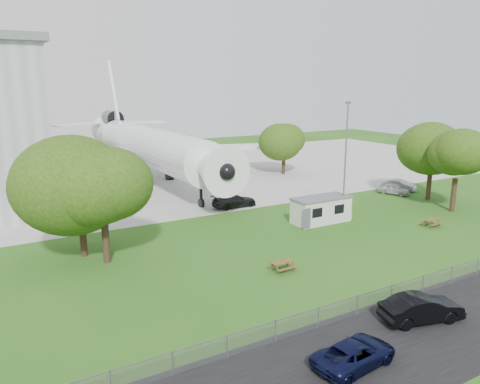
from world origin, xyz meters
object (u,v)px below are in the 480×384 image
site_cabin (321,210)px  picnic_west (283,271)px  airliner (148,145)px  picnic_east (431,227)px  car_centre_sedan (421,309)px

site_cabin → picnic_west: (-10.82, -8.54, -1.31)m
airliner → site_cabin: airliner is taller
picnic_east → car_centre_sedan: car_centre_sedan is taller
airliner → car_centre_sedan: size_ratio=9.58×
picnic_east → car_centre_sedan: (-16.65, -12.19, 0.82)m
car_centre_sedan → picnic_west: bearing=29.4°
picnic_west → car_centre_sedan: 10.76m
airliner → picnic_east: 39.61m
site_cabin → car_centre_sedan: (-8.18, -18.95, -0.49)m
picnic_west → picnic_east: 19.37m
airliner → site_cabin: bearing=-74.6°
site_cabin → picnic_west: size_ratio=3.76×
picnic_east → airliner: bearing=107.0°
picnic_west → picnic_east: size_ratio=1.00×
site_cabin → airliner: bearing=105.4°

